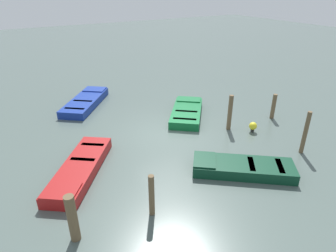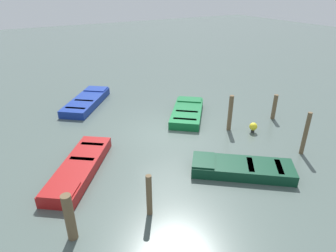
{
  "view_description": "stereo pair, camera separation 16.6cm",
  "coord_description": "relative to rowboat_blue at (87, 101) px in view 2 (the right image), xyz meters",
  "views": [
    {
      "loc": [
        10.27,
        -6.02,
        6.24
      ],
      "look_at": [
        0.0,
        0.0,
        0.35
      ],
      "focal_mm": 31.2,
      "sensor_mm": 36.0,
      "label": 1
    },
    {
      "loc": [
        10.35,
        -5.87,
        6.24
      ],
      "look_at": [
        0.0,
        0.0,
        0.35
      ],
      "focal_mm": 31.2,
      "sensor_mm": 36.0,
      "label": 2
    }
  ],
  "objects": [
    {
      "name": "rowboat_red",
      "position": [
        6.37,
        -2.04,
        -0.0
      ],
      "size": [
        3.91,
        3.3,
        0.46
      ],
      "rotation": [
        0.0,
        0.0,
        5.65
      ],
      "color": "maroon",
      "rests_on": "ground_plane"
    },
    {
      "name": "rowboat_blue",
      "position": [
        0.0,
        0.0,
        0.0
      ],
      "size": [
        3.96,
        3.52,
        0.46
      ],
      "rotation": [
        0.0,
        0.0,
        2.48
      ],
      "color": "navy",
      "rests_on": "ground_plane"
    },
    {
      "name": "mooring_piling_mid_right",
      "position": [
        9.45,
        6.11,
        0.69
      ],
      "size": [
        0.17,
        0.17,
        1.8
      ],
      "primitive_type": "cylinder",
      "color": "brown",
      "rests_on": "ground_plane"
    },
    {
      "name": "rowboat_green",
      "position": [
        4.1,
        4.08,
        0.0
      ],
      "size": [
        3.53,
        3.23,
        0.46
      ],
      "rotation": [
        0.0,
        0.0,
        2.47
      ],
      "color": "#0F602D",
      "rests_on": "ground_plane"
    },
    {
      "name": "marker_buoy",
      "position": [
        7.12,
        5.73,
        0.07
      ],
      "size": [
        0.36,
        0.36,
        0.48
      ],
      "color": "#262626",
      "rests_on": "ground_plane"
    },
    {
      "name": "mooring_piling_near_left",
      "position": [
        9.3,
        -2.97,
        0.51
      ],
      "size": [
        0.27,
        0.27,
        1.44
      ],
      "primitive_type": "cylinder",
      "color": "brown",
      "rests_on": "ground_plane"
    },
    {
      "name": "ground_plane",
      "position": [
        5.23,
        2.3,
        -0.22
      ],
      "size": [
        80.0,
        80.0,
        0.0
      ],
      "primitive_type": "plane",
      "color": "#4C5B56"
    },
    {
      "name": "mooring_piling_far_right",
      "position": [
        6.5,
        7.7,
        0.42
      ],
      "size": [
        0.2,
        0.2,
        1.28
      ],
      "primitive_type": "cylinder",
      "color": "brown",
      "rests_on": "ground_plane"
    },
    {
      "name": "mooring_piling_center",
      "position": [
        6.34,
        4.95,
        0.63
      ],
      "size": [
        0.2,
        0.2,
        1.69
      ],
      "primitive_type": "cylinder",
      "color": "brown",
      "rests_on": "ground_plane"
    },
    {
      "name": "mooring_piling_near_right",
      "position": [
        9.5,
        -0.75,
        0.47
      ],
      "size": [
        0.17,
        0.17,
        1.38
      ],
      "primitive_type": "cylinder",
      "color": "brown",
      "rests_on": "ground_plane"
    },
    {
      "name": "rowboat_dark_green",
      "position": [
        9.27,
        3.05,
        0.0
      ],
      "size": [
        3.15,
        3.58,
        0.46
      ],
      "rotation": [
        0.0,
        0.0,
        4.05
      ],
      "color": "#0C3823",
      "rests_on": "ground_plane"
    }
  ]
}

